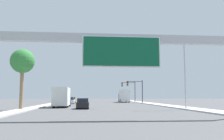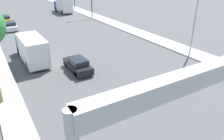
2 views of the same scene
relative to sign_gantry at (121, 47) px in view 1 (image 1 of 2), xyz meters
name	(u,v)px [view 1 (image 1 of 2)]	position (x,y,z in m)	size (l,w,h in m)	color
sidewalk_right	(145,103)	(11.25, 42.09, -5.71)	(3.00, 120.00, 0.15)	#B3B3B3
median_strip_left	(56,103)	(-10.75, 42.09, -5.71)	(2.00, 120.00, 0.15)	#B3B3B3
sign_gantry	(121,47)	(0.00, 0.00, 0.00)	(20.28, 0.73, 6.86)	#B2B2B7
car_mid_right	(70,101)	(-7.00, 38.08, -5.09)	(1.89, 4.71, 1.46)	silver
car_near_center	(83,104)	(-3.50, 15.79, -5.09)	(1.72, 4.42, 1.48)	black
car_far_right	(72,100)	(-7.00, 44.51, -5.09)	(1.77, 4.54, 1.48)	gold
truck_box_primary	(62,97)	(-7.00, 20.96, -4.20)	(2.31, 7.88, 3.12)	navy
truck_box_secondary	(124,96)	(7.00, 49.31, -4.02)	(2.43, 7.43, 3.50)	navy
traffic_light_near_intersection	(137,88)	(8.91, 40.08, -2.00)	(4.05, 0.32, 5.60)	#2D2D30
traffic_light_mid_block	(130,88)	(8.93, 50.08, -1.86)	(4.09, 0.32, 5.82)	#2D2D30
palm_tree_background	(22,62)	(-11.38, 13.30, 0.45)	(3.15, 3.15, 7.93)	#8C704C
street_lamp_right	(182,68)	(10.01, 12.75, -0.22)	(2.85, 0.28, 9.47)	#B2B2B7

